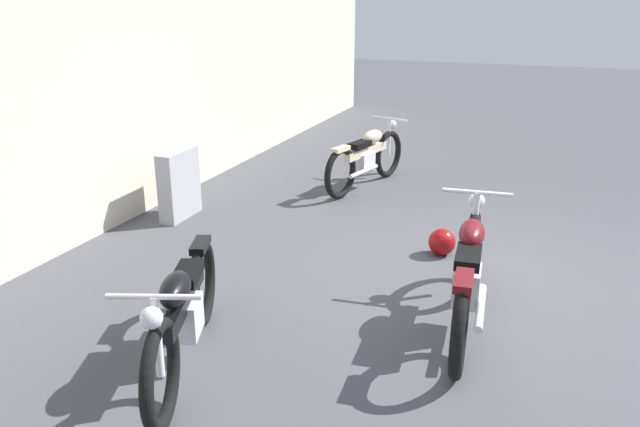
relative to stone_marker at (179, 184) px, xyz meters
name	(u,v)px	position (x,y,z in m)	size (l,w,h in m)	color
ground_plane	(498,287)	(-0.63, -3.81, -0.41)	(40.00, 40.00, 0.00)	#47474C
building_wall	(88,109)	(-0.63, 0.68, 0.97)	(18.00, 0.30, 2.76)	beige
stone_marker	(179,184)	(0.00, 0.00, 0.00)	(0.64, 0.20, 0.82)	#9E9EA3
helmet	(442,242)	(-0.06, -3.17, -0.27)	(0.28, 0.28, 0.28)	maroon
motorcycle_maroon	(468,274)	(-1.48, -3.63, 0.05)	(2.14, 0.60, 0.96)	black
motorcycle_black	(183,314)	(-2.82, -1.84, 0.03)	(1.93, 0.87, 0.91)	black
motorcycle_cream	(367,157)	(2.02, -1.72, 0.01)	(1.93, 0.71, 0.88)	black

